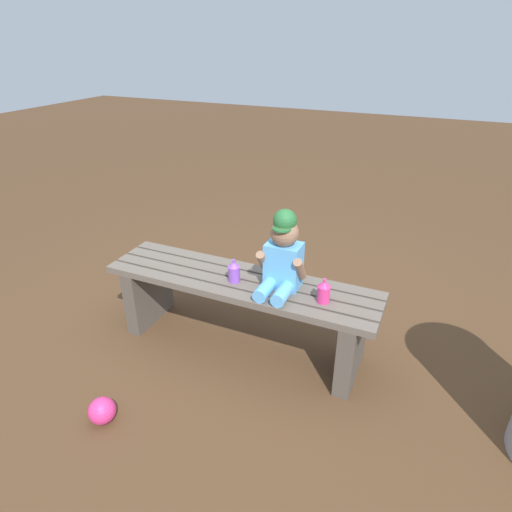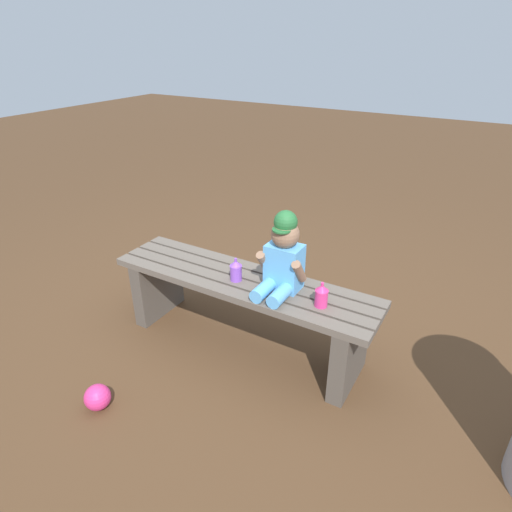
% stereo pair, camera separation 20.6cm
% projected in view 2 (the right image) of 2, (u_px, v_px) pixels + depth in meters
% --- Properties ---
extents(ground_plane, '(16.00, 16.00, 0.00)m').
position_uv_depth(ground_plane, '(243.00, 343.00, 2.43)').
color(ground_plane, '#4C331E').
extents(park_bench, '(1.44, 0.35, 0.42)m').
position_uv_depth(park_bench, '(243.00, 301.00, 2.30)').
color(park_bench, '#60564C').
rests_on(park_bench, ground_plane).
extents(child_figure, '(0.23, 0.27, 0.40)m').
position_uv_depth(child_figure, '(283.00, 257.00, 2.06)').
color(child_figure, '#59A5E5').
rests_on(child_figure, park_bench).
extents(sippy_cup_left, '(0.06, 0.06, 0.12)m').
position_uv_depth(sippy_cup_left, '(236.00, 270.00, 2.19)').
color(sippy_cup_left, '#8C4CCC').
rests_on(sippy_cup_left, park_bench).
extents(sippy_cup_right, '(0.06, 0.06, 0.12)m').
position_uv_depth(sippy_cup_right, '(321.00, 295.00, 1.98)').
color(sippy_cup_right, '#E5337F').
rests_on(sippy_cup_right, park_bench).
extents(toy_ball, '(0.12, 0.12, 0.12)m').
position_uv_depth(toy_ball, '(98.00, 397.00, 1.99)').
color(toy_ball, '#E5337F').
rests_on(toy_ball, ground_plane).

